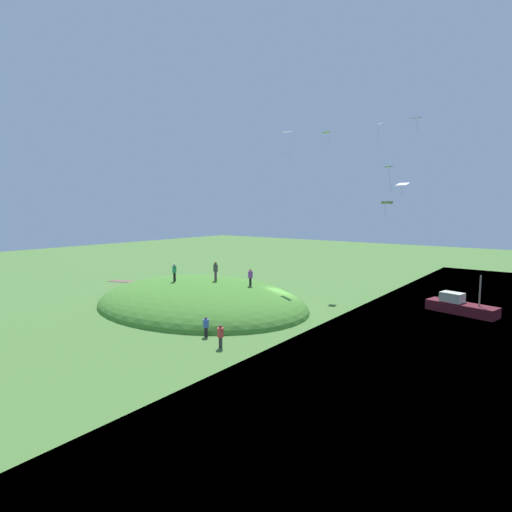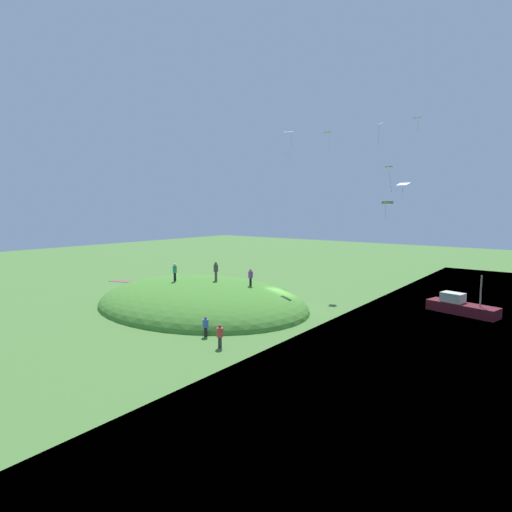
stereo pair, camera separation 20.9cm
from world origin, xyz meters
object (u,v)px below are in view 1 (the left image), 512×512
kite_5 (387,203)px  kite_7 (287,154)px  person_near_shore (206,324)px  kite_3 (403,184)px  person_with_child (220,334)px  kite_6 (389,170)px  person_walking_path (174,270)px  person_watching_kites (216,269)px  kite_4 (416,119)px  kite_2 (288,133)px  kite_1 (380,126)px  kite_0 (327,133)px  boat_on_lake (460,306)px  person_on_hilltop (250,275)px

kite_5 → kite_7: bearing=8.1°
person_near_shore → kite_3: 23.50m
person_with_child → kite_6: kite_6 is taller
person_walking_path → kite_3: kite_3 is taller
kite_3 → kite_5: kite_3 is taller
person_watching_kites → kite_7: kite_7 is taller
person_near_shore → kite_3: kite_3 is taller
kite_4 → kite_6: size_ratio=0.65×
kite_4 → kite_7: 12.73m
kite_2 → kite_5: (-13.32, 3.71, -8.30)m
person_with_child → kite_6: bearing=16.4°
person_with_child → person_near_shore: 2.82m
kite_1 → kite_3: kite_1 is taller
person_watching_kites → person_walking_path: person_watching_kites is taller
person_with_child → kite_4: (-6.36, -20.86, 17.11)m
kite_1 → kite_6: (-3.15, 5.94, -4.75)m
kite_5 → kite_0: bearing=-33.3°
kite_2 → kite_6: bearing=153.2°
person_watching_kites → kite_4: kite_4 is taller
boat_on_lake → person_watching_kites: size_ratio=3.40×
person_with_child → person_walking_path: 13.21m
person_on_hilltop → kite_5: 14.26m
person_with_child → kite_5: bearing=25.7°
boat_on_lake → person_with_child: size_ratio=3.78×
kite_4 → kite_7: bearing=25.1°
person_with_child → kite_7: 21.63m
person_on_hilltop → person_walking_path: (6.56, 3.58, 0.33)m
boat_on_lake → person_walking_path: 27.04m
person_watching_kites → kite_5: bearing=-13.1°
boat_on_lake → kite_6: size_ratio=2.96×
kite_5 → person_walking_path: bearing=33.5°
boat_on_lake → kite_4: kite_4 is taller
person_on_hilltop → person_near_shore: bearing=3.3°
boat_on_lake → kite_5: 11.73m
person_on_hilltop → person_near_shore: (-2.35, 8.39, -2.42)m
kite_0 → kite_4: 11.12m
boat_on_lake → person_on_hilltop: (16.06, 10.92, 2.74)m
person_watching_kites → kite_4: size_ratio=1.34×
person_on_hilltop → person_walking_path: person_walking_path is taller
boat_on_lake → person_on_hilltop: size_ratio=3.86×
person_watching_kites → kite_6: size_ratio=0.87×
kite_4 → kite_3: bearing=31.9°
kite_5 → kite_4: bearing=-107.0°
kite_5 → kite_6: kite_6 is taller
kite_2 → kite_1: bearing=172.7°
person_watching_kites → kite_2: size_ratio=1.00×
boat_on_lake → person_walking_path: size_ratio=3.63×
boat_on_lake → kite_0: 23.79m
person_with_child → person_near_shore: person_with_child is taller
person_walking_path → kite_6: (-18.03, -7.33, 9.08)m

